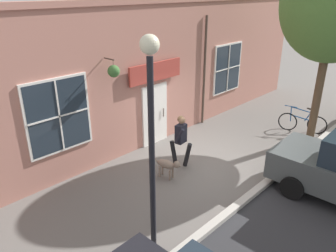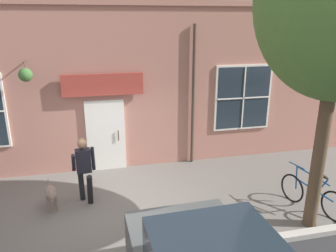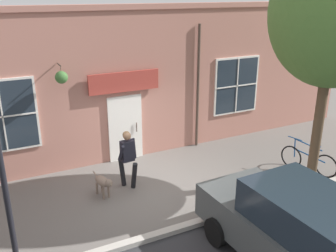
# 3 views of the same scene
# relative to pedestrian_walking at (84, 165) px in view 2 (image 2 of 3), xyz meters

# --- Properties ---
(ground_plane) EXTENTS (90.00, 90.00, 0.00)m
(ground_plane) POSITION_rel_pedestrian_walking_xyz_m (0.42, 0.71, -0.97)
(ground_plane) COLOR #66605B
(storefront_facade) EXTENTS (0.95, 18.00, 4.76)m
(storefront_facade) POSITION_rel_pedestrian_walking_xyz_m (-1.93, 0.72, 1.41)
(storefront_facade) COLOR #B27566
(storefront_facade) RESTS_ON ground_plane
(pedestrian_walking) EXTENTS (0.67, 0.55, 1.64)m
(pedestrian_walking) POSITION_rel_pedestrian_walking_xyz_m (0.00, 0.00, 0.00)
(pedestrian_walking) COLOR black
(pedestrian_walking) RESTS_ON ground_plane
(dog_on_leash) EXTENTS (0.97, 0.38, 0.65)m
(dog_on_leash) POSITION_rel_pedestrian_walking_xyz_m (0.21, -0.77, -0.55)
(dog_on_leash) COLOR #7F6B5B
(dog_on_leash) RESTS_ON ground_plane
(leaning_bicycle) EXTENTS (1.64, 0.62, 1.01)m
(leaning_bicycle) POSITION_rel_pedestrian_walking_xyz_m (1.54, 5.11, -0.60)
(leaning_bicycle) COLOR black
(leaning_bicycle) RESTS_ON ground_plane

